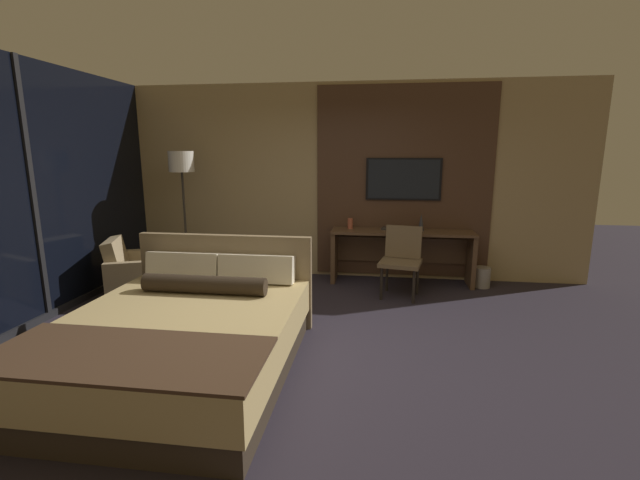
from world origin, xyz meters
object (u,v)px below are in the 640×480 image
Objects in this scene: vase_tall at (421,222)px; waste_bin at (482,277)px; tv at (403,179)px; desk_chair at (402,255)px; desk at (401,247)px; armchair_by_window at (140,277)px; vase_short at (350,224)px; floor_lamp at (182,173)px; book at (390,229)px; bed at (184,337)px.

vase_tall is 0.86× the size of waste_bin.
desk_chair is (-0.02, -0.75, -0.92)m from tv.
desk is 3.53m from armchair_by_window.
desk_chair is 3.20× the size of waste_bin.
vase_short reaches higher than desk.
vase_short is at bearing 176.64° from waste_bin.
vase_short reaches higher than desk_chair.
vase_tall is at bearing 173.16° from waste_bin.
floor_lamp is (-3.00, 0.17, 1.02)m from desk_chair.
desk is 0.80m from vase_short.
tv is 4.36× the size of vase_tall.
vase_short is 0.62× the size of book.
tv is 1.06× the size of armchair_by_window.
book reaches higher than armchair_by_window.
armchair_by_window is at bearing -166.97° from waste_bin.
desk_chair is at bearing -115.83° from vase_tall.
vase_tall reaches higher than waste_bin.
vase_tall is (3.59, 1.13, 0.61)m from armchair_by_window.
desk is 3.22m from floor_lamp.
tv is at bearing 166.23° from waste_bin.
vase_tall is at bearing -93.85° from armchair_by_window.
floor_lamp is at bearing -171.68° from book.
waste_bin is (3.04, 2.74, -0.17)m from bed.
vase_short is (1.20, 2.85, 0.53)m from bed.
desk is 2.19× the size of desk_chair.
vase_short is 0.54× the size of waste_bin.
armchair_by_window is at bearing -162.55° from vase_tall.
armchair_by_window is at bearing -161.57° from desk.
bed is 3.14m from vase_short.
bed reaches higher than vase_short.
waste_bin is (1.13, 0.48, -0.40)m from desk_chair.
bed is 2.21m from armchair_by_window.
tv reaches higher than book.
book reaches higher than waste_bin.
book is at bearing 174.89° from waste_bin.
vase_short is (2.60, 1.14, 0.57)m from armchair_by_window.
tv is 1.74m from waste_bin.
bed reaches higher than armchair_by_window.
desk_chair is 3.72× the size of vase_tall.
armchair_by_window is 4.12× the size of vase_tall.
bed is at bearing -122.72° from tv.
tv is 3.77m from armchair_by_window.
vase_tall is (2.19, 2.84, 0.57)m from bed.
floor_lamp reaches higher than armchair_by_window.
armchair_by_window is at bearing -156.44° from vase_short.
bed is 8.06× the size of waste_bin.
armchair_by_window reaches higher than waste_bin.
book is at bearing 0.63° from vase_short.
desk_chair reaches higher than desk.
floor_lamp is at bearing 114.13° from bed.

